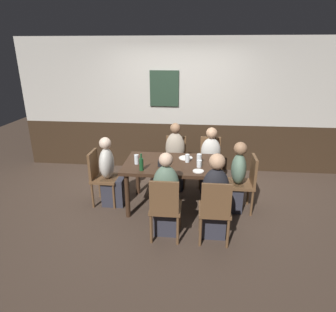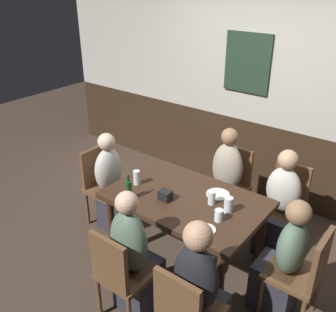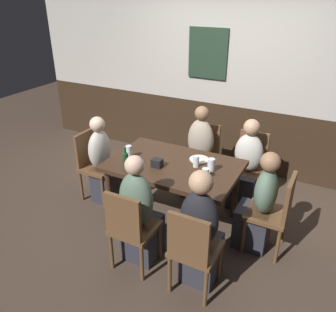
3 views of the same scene
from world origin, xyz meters
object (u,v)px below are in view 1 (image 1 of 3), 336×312
pint_glass_stout (199,159)px  beer_glass_tall (199,164)px  person_right_near (214,202)px  highball_clear (187,159)px  chair_right_far (210,159)px  chair_head_west (100,175)px  dining_table (171,168)px  pint_glass_pale (137,160)px  person_mid_far (175,161)px  beer_bottle_green (141,164)px  plate_white_small (198,171)px  person_head_east (234,182)px  plate_white_large (186,158)px  chair_mid_near (165,206)px  person_right_far (210,164)px  condiment_caddy (162,163)px  chair_right_near (215,208)px  person_mid_near (166,200)px  chair_mid_far (176,158)px  chair_head_east (245,180)px

pint_glass_stout → beer_glass_tall: bearing=-89.6°
person_right_near → highball_clear: bearing=116.6°
chair_right_far → chair_head_west: (-1.75, -0.88, 0.00)m
dining_table → pint_glass_pale: pint_glass_pale is taller
chair_head_west → person_right_near: (1.75, -0.71, 0.00)m
highball_clear → person_mid_far: bearing=110.0°
chair_head_west → beer_glass_tall: bearing=-4.6°
beer_bottle_green → plate_white_small: bearing=2.7°
pint_glass_pale → beer_glass_tall: pint_glass_pale is taller
person_head_east → person_right_near: bearing=-115.2°
beer_bottle_green → plate_white_large: beer_bottle_green is taller
chair_mid_near → person_right_far: person_right_far is taller
chair_right_far → person_mid_far: person_mid_far is taller
dining_table → beer_glass_tall: (0.42, -0.12, 0.14)m
person_head_east → plate_white_small: (-0.55, -0.30, 0.28)m
chair_head_west → beer_glass_tall: (1.55, -0.12, 0.29)m
chair_right_far → beer_glass_tall: chair_right_far is taller
beer_bottle_green → condiment_caddy: 0.33m
beer_bottle_green → chair_mid_near: bearing=-53.8°
person_head_east → pint_glass_pale: 1.52m
highball_clear → beer_bottle_green: 0.75m
chair_right_near → chair_head_west: same height
chair_mid_near → beer_glass_tall: (0.42, 0.75, 0.29)m
person_mid_near → beer_bottle_green: (-0.40, 0.38, 0.35)m
person_mid_far → pint_glass_pale: (-0.51, -0.81, 0.31)m
chair_right_near → chair_head_west: 1.96m
chair_right_near → chair_right_far: (0.00, 1.75, 0.00)m
person_head_east → pint_glass_pale: bearing=-176.3°
condiment_caddy → chair_head_west: bearing=171.8°
chair_mid_far → beer_bottle_green: size_ratio=3.52×
beer_bottle_green → person_mid_near: bearing=-43.8°
person_mid_far → chair_right_far: bearing=14.5°
person_right_near → pint_glass_stout: (-0.21, 0.75, 0.30)m
person_head_east → plate_white_large: person_head_east is taller
person_head_east → beer_bottle_green: (-1.36, -0.34, 0.38)m
beer_glass_tall → highball_clear: bearing=135.2°
chair_right_far → chair_mid_far: bearing=180.0°
person_head_east → person_mid_near: 1.20m
dining_table → condiment_caddy: 0.23m
plate_white_large → condiment_caddy: size_ratio=1.97×
beer_glass_tall → chair_mid_far: bearing=112.7°
person_right_far → pint_glass_pale: size_ratio=7.72×
person_right_near → person_mid_near: (-0.63, 0.00, -0.01)m
plate_white_small → person_right_far: bearing=77.9°
pint_glass_pale → beer_glass_tall: bearing=-1.8°
chair_head_west → chair_mid_near: size_ratio=1.00×
dining_table → chair_right_near: size_ratio=1.61×
person_right_near → person_mid_far: bearing=113.6°
chair_head_east → pint_glass_stout: bearing=177.4°
dining_table → person_mid_far: bearing=90.0°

